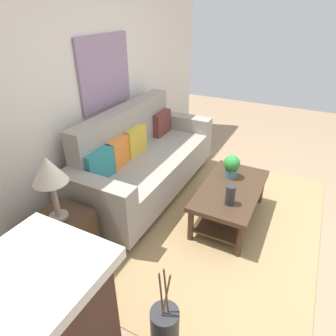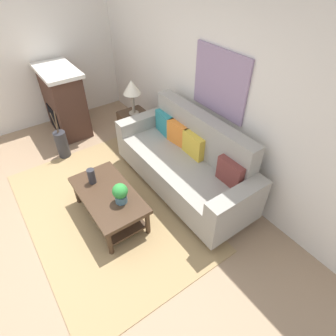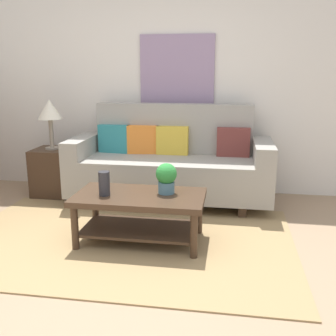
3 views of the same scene
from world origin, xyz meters
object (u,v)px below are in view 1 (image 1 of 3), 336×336
(tabletop_vase, at_px, (230,195))
(table_lamp, at_px, (49,173))
(throw_pillow_orange, at_px, (118,152))
(potted_plant_tabletop, at_px, (232,166))
(throw_pillow_mustard, at_px, (135,141))
(couch, at_px, (144,161))
(framed_painting, at_px, (105,72))
(throw_pillow_teal, at_px, (99,165))
(side_table, at_px, (65,241))
(throw_pillow_maroon, at_px, (161,123))
(floor_vase, at_px, (165,334))
(coffee_table, at_px, (230,196))

(tabletop_vase, bearing_deg, table_lamp, 130.39)
(throw_pillow_orange, xyz_separation_m, potted_plant_tabletop, (0.47, -1.18, -0.11))
(throw_pillow_mustard, bearing_deg, couch, -90.00)
(throw_pillow_orange, distance_m, potted_plant_tabletop, 1.27)
(tabletop_vase, relative_size, table_lamp, 0.36)
(couch, xyz_separation_m, framed_painting, (0.00, 0.47, 1.03))
(throw_pillow_teal, relative_size, table_lamp, 0.63)
(side_table, bearing_deg, throw_pillow_orange, 6.67)
(throw_pillow_mustard, distance_m, throw_pillow_maroon, 0.68)
(throw_pillow_mustard, height_order, tabletop_vase, throw_pillow_mustard)
(table_lamp, bearing_deg, couch, -0.10)
(throw_pillow_mustard, xyz_separation_m, table_lamp, (-1.40, -0.12, 0.31))
(tabletop_vase, distance_m, table_lamp, 1.64)
(throw_pillow_orange, relative_size, throw_pillow_mustard, 1.00)
(potted_plant_tabletop, bearing_deg, throw_pillow_maroon, 64.77)
(throw_pillow_orange, distance_m, throw_pillow_maroon, 1.02)
(tabletop_vase, distance_m, floor_vase, 1.37)
(throw_pillow_orange, xyz_separation_m, side_table, (-1.06, -0.12, -0.40))
(throw_pillow_maroon, bearing_deg, throw_pillow_teal, 180.00)
(throw_pillow_mustard, bearing_deg, floor_vase, -142.82)
(throw_pillow_teal, xyz_separation_m, floor_vase, (-1.03, -1.30, -0.45))
(coffee_table, bearing_deg, framed_painting, 86.67)
(potted_plant_tabletop, xyz_separation_m, floor_vase, (-1.84, -0.12, -0.34))
(throw_pillow_orange, bearing_deg, throw_pillow_mustard, 0.00)
(throw_pillow_mustard, xyz_separation_m, tabletop_vase, (-0.38, -1.32, -0.15))
(couch, relative_size, tabletop_vase, 10.74)
(couch, height_order, potted_plant_tabletop, couch)
(throw_pillow_orange, height_order, framed_painting, framed_painting)
(floor_vase, bearing_deg, throw_pillow_teal, 51.53)
(throw_pillow_orange, relative_size, coffee_table, 0.33)
(throw_pillow_teal, relative_size, throw_pillow_orange, 1.00)
(couch, relative_size, coffee_table, 1.99)
(couch, relative_size, framed_painting, 2.52)
(throw_pillow_teal, height_order, coffee_table, throw_pillow_teal)
(coffee_table, relative_size, table_lamp, 1.93)
(potted_plant_tabletop, xyz_separation_m, framed_painting, (-0.13, 1.52, 0.89))
(couch, height_order, framed_painting, framed_painting)
(throw_pillow_mustard, height_order, coffee_table, throw_pillow_mustard)
(side_table, height_order, framed_painting, framed_painting)
(throw_pillow_maroon, xyz_separation_m, side_table, (-2.08, -0.12, -0.40))
(floor_vase, bearing_deg, throw_pillow_mustard, 37.18)
(throw_pillow_mustard, relative_size, potted_plant_tabletop, 1.37)
(throw_pillow_orange, height_order, side_table, throw_pillow_orange)
(tabletop_vase, height_order, side_table, tabletop_vase)
(throw_pillow_orange, xyz_separation_m, floor_vase, (-1.37, -1.30, -0.45))
(throw_pillow_orange, bearing_deg, potted_plant_tabletop, -68.47)
(throw_pillow_maroon, relative_size, floor_vase, 0.79)
(couch, height_order, table_lamp, table_lamp)
(table_lamp, height_order, floor_vase, table_lamp)
(side_table, bearing_deg, floor_vase, -105.15)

